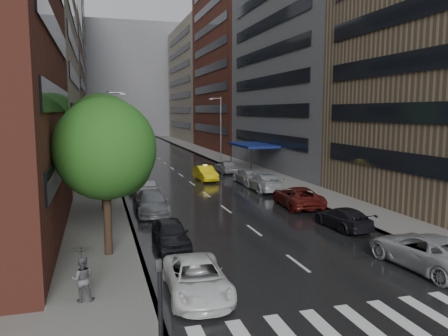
# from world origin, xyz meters

# --- Properties ---
(ground) EXTENTS (220.00, 220.00, 0.00)m
(ground) POSITION_xyz_m (0.00, 0.00, 0.00)
(ground) COLOR gray
(ground) RESTS_ON ground
(road) EXTENTS (14.00, 140.00, 0.01)m
(road) POSITION_xyz_m (0.00, 50.00, 0.01)
(road) COLOR black
(road) RESTS_ON ground
(sidewalk_left) EXTENTS (4.00, 140.00, 0.15)m
(sidewalk_left) POSITION_xyz_m (-9.00, 50.00, 0.07)
(sidewalk_left) COLOR gray
(sidewalk_left) RESTS_ON ground
(sidewalk_right) EXTENTS (4.00, 140.00, 0.15)m
(sidewalk_right) POSITION_xyz_m (9.00, 50.00, 0.07)
(sidewalk_right) COLOR gray
(sidewalk_right) RESTS_ON ground
(crosswalk) EXTENTS (13.15, 2.80, 0.01)m
(crosswalk) POSITION_xyz_m (0.20, -2.00, 0.01)
(crosswalk) COLOR silver
(crosswalk) RESTS_ON ground
(buildings_left) EXTENTS (8.00, 108.00, 38.00)m
(buildings_left) POSITION_xyz_m (-15.00, 58.79, 15.99)
(buildings_left) COLOR maroon
(buildings_left) RESTS_ON ground
(buildings_right) EXTENTS (8.05, 109.10, 36.00)m
(buildings_right) POSITION_xyz_m (15.00, 56.70, 15.03)
(buildings_right) COLOR #937A5B
(buildings_right) RESTS_ON ground
(building_far) EXTENTS (40.00, 14.00, 32.00)m
(building_far) POSITION_xyz_m (0.00, 118.00, 16.00)
(building_far) COLOR slate
(building_far) RESTS_ON ground
(tree_near) EXTENTS (4.92, 4.92, 7.85)m
(tree_near) POSITION_xyz_m (-8.60, 7.45, 5.37)
(tree_near) COLOR #382619
(tree_near) RESTS_ON ground
(tree_mid) EXTENTS (5.27, 5.27, 8.41)m
(tree_mid) POSITION_xyz_m (-8.60, 17.53, 5.75)
(tree_mid) COLOR #382619
(tree_mid) RESTS_ON ground
(tree_far) EXTENTS (5.64, 5.64, 8.99)m
(tree_far) POSITION_xyz_m (-8.60, 32.27, 6.15)
(tree_far) COLOR #382619
(tree_far) RESTS_ON ground
(taxi) EXTENTS (1.84, 4.68, 1.52)m
(taxi) POSITION_xyz_m (1.73, 29.53, 0.76)
(taxi) COLOR #DCBE0B
(taxi) RESTS_ON ground
(parked_cars_left) EXTENTS (2.51, 42.27, 1.59)m
(parked_cars_left) POSITION_xyz_m (-5.40, 20.30, 0.75)
(parked_cars_left) COLOR white
(parked_cars_left) RESTS_ON ground
(parked_cars_right) EXTENTS (3.11, 37.80, 1.60)m
(parked_cars_right) POSITION_xyz_m (5.40, 16.43, 0.76)
(parked_cars_right) COLOR #A4A5AA
(parked_cars_right) RESTS_ON ground
(ped_black_umbrella) EXTENTS (0.96, 0.98, 2.09)m
(ped_black_umbrella) POSITION_xyz_m (-9.67, 2.17, 1.38)
(ped_black_umbrella) COLOR #504F54
(ped_black_umbrella) RESTS_ON sidewalk_left
(traffic_light) EXTENTS (0.18, 0.15, 3.45)m
(traffic_light) POSITION_xyz_m (-7.60, -3.90, 2.23)
(traffic_light) COLOR black
(traffic_light) RESTS_ON sidewalk_left
(street_lamp_left) EXTENTS (1.74, 0.22, 9.00)m
(street_lamp_left) POSITION_xyz_m (-7.72, 30.00, 4.89)
(street_lamp_left) COLOR gray
(street_lamp_left) RESTS_ON sidewalk_left
(street_lamp_right) EXTENTS (1.74, 0.22, 9.00)m
(street_lamp_right) POSITION_xyz_m (7.72, 45.00, 4.89)
(street_lamp_right) COLOR gray
(street_lamp_right) RESTS_ON sidewalk_right
(awning) EXTENTS (4.00, 8.00, 3.12)m
(awning) POSITION_xyz_m (8.98, 35.00, 3.13)
(awning) COLOR navy
(awning) RESTS_ON sidewalk_right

